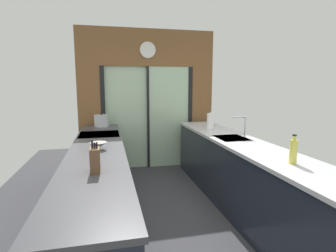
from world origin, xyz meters
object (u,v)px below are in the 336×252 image
(oven_range, at_px, (101,164))
(soap_bottle, at_px, (293,151))
(mixing_bowl, at_px, (98,146))
(paper_towel_roll, at_px, (211,121))
(knife_block, at_px, (95,160))
(stock_pot, at_px, (101,121))

(oven_range, relative_size, soap_bottle, 3.33)
(mixing_bowl, height_order, paper_towel_roll, paper_towel_roll)
(knife_block, distance_m, paper_towel_roll, 2.58)
(knife_block, bearing_deg, paper_towel_roll, 46.46)
(stock_pot, height_order, soap_bottle, soap_bottle)
(stock_pot, xyz_separation_m, soap_bottle, (1.78, -2.68, 0.01))
(mixing_bowl, height_order, soap_bottle, soap_bottle)
(soap_bottle, bearing_deg, paper_towel_roll, 90.00)
(oven_range, bearing_deg, soap_bottle, -47.37)
(soap_bottle, bearing_deg, stock_pot, 123.58)
(oven_range, xyz_separation_m, soap_bottle, (1.80, -1.95, 0.58))
(oven_range, bearing_deg, paper_towel_roll, 2.46)
(soap_bottle, xyz_separation_m, paper_towel_roll, (-0.00, 2.03, 0.01))
(oven_range, bearing_deg, mixing_bowl, -88.94)
(oven_range, height_order, soap_bottle, soap_bottle)
(stock_pot, distance_m, soap_bottle, 3.22)
(mixing_bowl, xyz_separation_m, paper_towel_roll, (1.78, 1.07, 0.08))
(mixing_bowl, distance_m, soap_bottle, 2.02)
(paper_towel_roll, bearing_deg, knife_block, -133.54)
(paper_towel_roll, bearing_deg, stock_pot, 159.93)
(oven_range, distance_m, knife_block, 1.88)
(oven_range, xyz_separation_m, mixing_bowl, (0.02, -0.99, 0.51))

